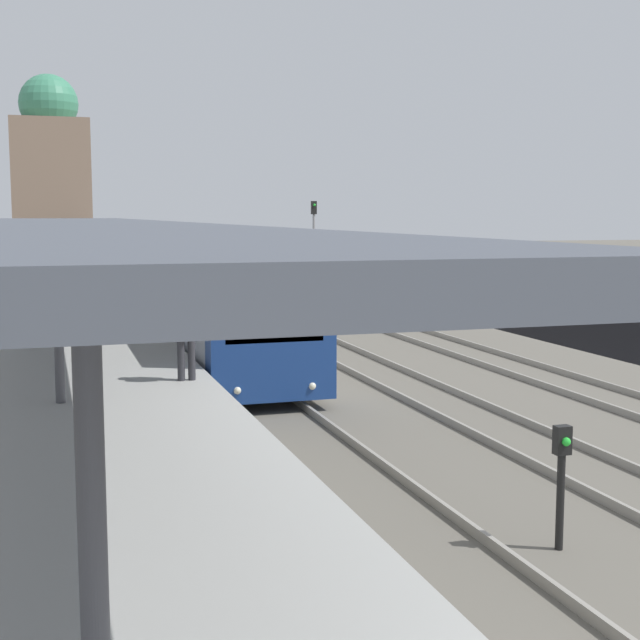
{
  "coord_description": "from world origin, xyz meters",
  "views": [
    {
      "loc": [
        -4.52,
        -3.57,
        4.16
      ],
      "look_at": [
        1.9,
        17.02,
        1.59
      ],
      "focal_mm": 50.0,
      "sensor_mm": 36.0,
      "label": 1
    }
  ],
  "objects": [
    {
      "name": "person_on_platform",
      "position": [
        -1.99,
        12.97,
        2.02
      ],
      "size": [
        0.4,
        0.4,
        1.66
      ],
      "color": "#2D2D33",
      "rests_on": "station_platform"
    },
    {
      "name": "signal_mast_far",
      "position": [
        9.44,
        42.28,
        3.06
      ],
      "size": [
        0.28,
        0.29,
        4.85
      ],
      "color": "gray",
      "rests_on": "ground_plane"
    },
    {
      "name": "signal_post_near",
      "position": [
        1.51,
        5.75,
        0.99
      ],
      "size": [
        0.2,
        0.21,
        1.58
      ],
      "color": "black",
      "rests_on": "ground_plane"
    },
    {
      "name": "platform_canopy",
      "position": [
        -4.26,
        11.62,
        3.92
      ],
      "size": [
        4.0,
        25.86,
        3.0
      ],
      "color": "#4C515B",
      "rests_on": "station_platform"
    },
    {
      "name": "distant_domed_building",
      "position": [
        -3.76,
        60.0,
        6.36
      ],
      "size": [
        5.07,
        5.07,
        13.47
      ],
      "color": "#89705B",
      "rests_on": "ground_plane"
    },
    {
      "name": "train_near",
      "position": [
        0.0,
        44.62,
        1.67
      ],
      "size": [
        2.69,
        61.13,
        3.01
      ],
      "color": "navy",
      "rests_on": "ground_plane"
    }
  ]
}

